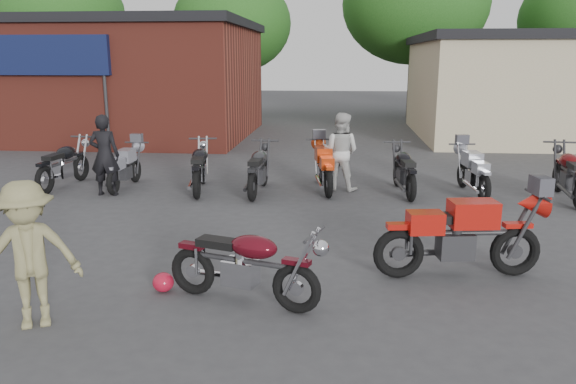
# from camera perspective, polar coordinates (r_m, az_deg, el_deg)

# --- Properties ---
(ground) EXTENTS (90.00, 90.00, 0.00)m
(ground) POSITION_cam_1_polar(r_m,az_deg,el_deg) (7.58, 0.97, -9.16)
(ground) COLOR #3A3A3C
(brick_building) EXTENTS (12.00, 8.00, 4.00)m
(brick_building) POSITION_cam_1_polar(r_m,az_deg,el_deg) (23.06, -19.39, 10.45)
(brick_building) COLOR maroon
(brick_building) RESTS_ON ground
(stucco_building) EXTENTS (10.00, 8.00, 3.50)m
(stucco_building) POSITION_cam_1_polar(r_m,az_deg,el_deg) (23.41, 25.63, 9.31)
(stucco_building) COLOR tan
(stucco_building) RESTS_ON ground
(tree_0) EXTENTS (6.56, 6.56, 8.20)m
(tree_0) POSITION_cam_1_polar(r_m,az_deg,el_deg) (32.43, -22.00, 14.62)
(tree_0) COLOR #174412
(tree_0) RESTS_ON ground
(tree_1) EXTENTS (5.92, 5.92, 7.40)m
(tree_1) POSITION_cam_1_polar(r_m,az_deg,el_deg) (29.51, -5.63, 14.93)
(tree_1) COLOR #174412
(tree_1) RESTS_ON ground
(tree_2) EXTENTS (7.04, 7.04, 8.80)m
(tree_2) POSITION_cam_1_polar(r_m,az_deg,el_deg) (29.22, 12.68, 16.06)
(tree_2) COLOR #174412
(tree_2) RESTS_ON ground
(vintage_motorcycle) EXTENTS (2.04, 1.19, 1.12)m
(vintage_motorcycle) POSITION_cam_1_polar(r_m,az_deg,el_deg) (6.77, -4.36, -6.91)
(vintage_motorcycle) COLOR #490912
(vintage_motorcycle) RESTS_ON ground
(sportbike) EXTENTS (2.29, 1.04, 1.28)m
(sportbike) POSITION_cam_1_polar(r_m,az_deg,el_deg) (7.90, 17.26, -3.88)
(sportbike) COLOR red
(sportbike) RESTS_ON ground
(helmet) EXTENTS (0.30, 0.30, 0.25)m
(helmet) POSITION_cam_1_polar(r_m,az_deg,el_deg) (7.42, -12.56, -8.94)
(helmet) COLOR #A81128
(helmet) RESTS_ON ground
(person_dark) EXTENTS (0.66, 0.45, 1.76)m
(person_dark) POSITION_cam_1_polar(r_m,az_deg,el_deg) (12.71, -18.13, 3.58)
(person_dark) COLOR black
(person_dark) RESTS_ON ground
(person_light) EXTENTS (1.03, 0.92, 1.74)m
(person_light) POSITION_cam_1_polar(r_m,az_deg,el_deg) (12.66, 5.37, 4.12)
(person_light) COLOR beige
(person_light) RESTS_ON ground
(person_tan) EXTENTS (1.23, 1.01, 1.65)m
(person_tan) POSITION_cam_1_polar(r_m,az_deg,el_deg) (6.75, -24.82, -5.84)
(person_tan) COLOR olive
(person_tan) RESTS_ON ground
(row_bike_0) EXTENTS (0.84, 2.09, 1.18)m
(row_bike_0) POSITION_cam_1_polar(r_m,az_deg,el_deg) (13.90, -21.82, 2.87)
(row_bike_0) COLOR black
(row_bike_0) RESTS_ON ground
(row_bike_1) EXTENTS (0.61, 1.82, 1.06)m
(row_bike_1) POSITION_cam_1_polar(r_m,az_deg,el_deg) (13.35, -16.25, 2.62)
(row_bike_1) COLOR #9796A4
(row_bike_1) RESTS_ON ground
(row_bike_2) EXTENTS (0.98, 2.13, 1.19)m
(row_bike_2) POSITION_cam_1_polar(r_m,az_deg,el_deg) (12.68, -8.95, 2.75)
(row_bike_2) COLOR black
(row_bike_2) RESTS_ON ground
(row_bike_3) EXTENTS (0.72, 2.04, 1.17)m
(row_bike_3) POSITION_cam_1_polar(r_m,az_deg,el_deg) (12.35, -3.01, 2.57)
(row_bike_3) COLOR #242426
(row_bike_3) RESTS_ON ground
(row_bike_4) EXTENTS (0.98, 2.08, 1.16)m
(row_bike_4) POSITION_cam_1_polar(r_m,az_deg,el_deg) (12.63, 3.66, 2.78)
(row_bike_4) COLOR red
(row_bike_4) RESTS_ON ground
(row_bike_5) EXTENTS (0.84, 2.02, 1.14)m
(row_bike_5) POSITION_cam_1_polar(r_m,az_deg,el_deg) (12.54, 11.72, 2.41)
(row_bike_5) COLOR black
(row_bike_5) RESTS_ON ground
(row_bike_6) EXTENTS (0.83, 1.96, 1.11)m
(row_bike_6) POSITION_cam_1_polar(r_m,az_deg,el_deg) (12.84, 18.29, 2.18)
(row_bike_6) COLOR #91939E
(row_bike_6) RESTS_ON ground
(row_bike_7) EXTENTS (0.89, 2.18, 1.23)m
(row_bike_7) POSITION_cam_1_polar(r_m,az_deg,el_deg) (13.08, 26.71, 1.89)
(row_bike_7) COLOR #530A0C
(row_bike_7) RESTS_ON ground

